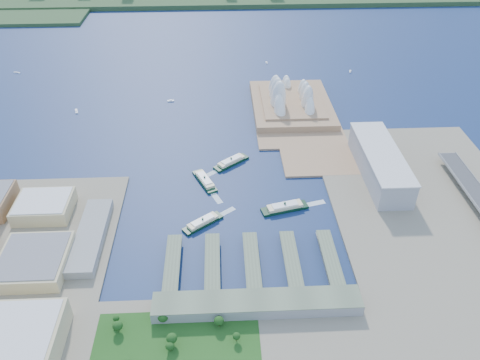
{
  "coord_description": "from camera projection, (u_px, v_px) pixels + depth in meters",
  "views": [
    {
      "loc": [
        -15.2,
        -424.77,
        369.59
      ],
      "look_at": [
        7.56,
        54.72,
        18.0
      ],
      "focal_mm": 35.0,
      "sensor_mm": 36.0,
      "label": 1
    }
  ],
  "objects": [
    {
      "name": "ferry_c",
      "position": [
        203.0,
        221.0,
        550.91
      ],
      "size": [
        49.15,
        41.44,
        9.75
      ],
      "primitive_type": null,
      "rotation": [
        0.0,
        0.0,
        2.21
      ],
      "color": "black",
      "rests_on": "ground"
    },
    {
      "name": "boat_a",
      "position": [
        76.0,
        111.0,
        780.48
      ],
      "size": [
        8.47,
        15.83,
        2.97
      ],
      "primitive_type": null,
      "rotation": [
        0.0,
        0.0,
        0.32
      ],
      "color": "white",
      "rests_on": "ground"
    },
    {
      "name": "boat_c",
      "position": [
        350.0,
        71.0,
        914.21
      ],
      "size": [
        7.04,
        12.36,
        2.67
      ],
      "primitive_type": null,
      "rotation": [
        0.0,
        0.0,
        2.82
      ],
      "color": "white",
      "rests_on": "ground"
    },
    {
      "name": "ferry_wharves",
      "position": [
        252.0,
        262.0,
        498.61
      ],
      "size": [
        184.0,
        90.0,
        9.3
      ],
      "primitive_type": null,
      "color": "#59674E",
      "rests_on": "ground"
    },
    {
      "name": "toaster_building",
      "position": [
        380.0,
        163.0,
        621.08
      ],
      "size": [
        45.0,
        155.0,
        35.0
      ],
      "primitive_type": "cube",
      "color": "#96969C",
      "rests_on": "east_land"
    },
    {
      "name": "opera_house",
      "position": [
        292.0,
        91.0,
        772.01
      ],
      "size": [
        134.0,
        180.0,
        58.0
      ],
      "primitive_type": null,
      "color": "white",
      "rests_on": "peninsula"
    },
    {
      "name": "ferry_d",
      "position": [
        285.0,
        206.0,
        572.64
      ],
      "size": [
        60.21,
        28.74,
        11.03
      ],
      "primitive_type": null,
      "rotation": [
        0.0,
        0.0,
        1.82
      ],
      "color": "black",
      "rests_on": "ground"
    },
    {
      "name": "boat_b",
      "position": [
        171.0,
        101.0,
        811.2
      ],
      "size": [
        11.59,
        4.82,
        3.06
      ],
      "primitive_type": null,
      "rotation": [
        0.0,
        0.0,
        1.65
      ],
      "color": "white",
      "rests_on": "ground"
    },
    {
      "name": "peninsula",
      "position": [
        294.0,
        113.0,
        774.01
      ],
      "size": [
        135.0,
        220.0,
        3.0
      ],
      "primitive_type": "cube",
      "color": "#9F7A57",
      "rests_on": "ground"
    },
    {
      "name": "ferry_a",
      "position": [
        205.0,
        179.0,
        618.25
      ],
      "size": [
        34.6,
        54.79,
        10.19
      ],
      "primitive_type": null,
      "rotation": [
        0.0,
        0.0,
        0.42
      ],
      "color": "black",
      "rests_on": "ground"
    },
    {
      "name": "ground",
      "position": [
        236.0,
        219.0,
        561.26
      ],
      "size": [
        3000.0,
        3000.0,
        0.0
      ],
      "primitive_type": "plane",
      "color": "#0E1F42",
      "rests_on": "ground"
    },
    {
      "name": "park",
      "position": [
        175.0,
        358.0,
        399.36
      ],
      "size": [
        150.0,
        110.0,
        16.0
      ],
      "primitive_type": null,
      "color": "#194714",
      "rests_on": "south_land"
    },
    {
      "name": "boat_d",
      "position": [
        17.0,
        73.0,
        909.5
      ],
      "size": [
        14.09,
        7.78,
        2.35
      ],
      "primitive_type": null,
      "rotation": [
        0.0,
        0.0,
        1.21
      ],
      "color": "white",
      "rests_on": "ground"
    },
    {
      "name": "terminal_building",
      "position": [
        257.0,
        304.0,
        447.73
      ],
      "size": [
        200.0,
        28.0,
        12.0
      ],
      "primitive_type": "cube",
      "color": "gray",
      "rests_on": "south_land"
    },
    {
      "name": "boat_e",
      "position": [
        267.0,
        62.0,
        949.99
      ],
      "size": [
        3.4,
        10.53,
        2.58
      ],
      "primitive_type": null,
      "rotation": [
        0.0,
        0.0,
        0.01
      ],
      "color": "white",
      "rests_on": "ground"
    },
    {
      "name": "ferry_b",
      "position": [
        231.0,
        161.0,
        653.8
      ],
      "size": [
        51.54,
        45.02,
        10.36
      ],
      "primitive_type": null,
      "rotation": [
        0.0,
        0.0,
        -0.9
      ],
      "color": "black",
      "rests_on": "ground"
    },
    {
      "name": "east_land",
      "position": [
        449.0,
        240.0,
        529.26
      ],
      "size": [
        240.0,
        500.0,
        3.0
      ],
      "primitive_type": "cube",
      "color": "gray",
      "rests_on": "ground"
    }
  ]
}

